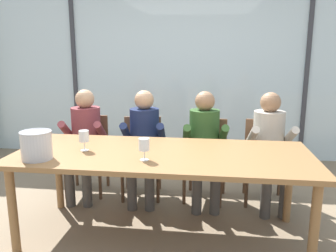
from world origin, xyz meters
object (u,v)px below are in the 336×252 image
(person_olive_shirt, at_px, (205,140))
(wine_glass_by_left_taster, at_px, (144,145))
(dining_table, at_px, (163,160))
(person_navy_polo, at_px, (144,138))
(chair_right_of_center, at_px, (264,154))
(person_beige_jumper, at_px, (270,142))
(chair_center, at_px, (206,152))
(chair_near_curtain, at_px, (89,148))
(chair_left_of_center, at_px, (142,150))
(wine_glass_near_bucket, at_px, (84,137))
(person_maroon_top, at_px, (85,136))
(ice_bucket_primary, at_px, (36,145))

(person_olive_shirt, relative_size, wine_glass_by_left_taster, 6.81)
(dining_table, distance_m, person_navy_polo, 0.85)
(dining_table, height_order, person_navy_polo, person_navy_polo)
(chair_right_of_center, xyz_separation_m, person_beige_jumper, (0.02, -0.15, 0.17))
(chair_center, height_order, person_beige_jumper, person_beige_jumper)
(dining_table, xyz_separation_m, chair_near_curtain, (-1.00, 0.93, -0.19))
(dining_table, bearing_deg, chair_near_curtain, 137.33)
(chair_left_of_center, xyz_separation_m, chair_center, (0.72, 0.00, 0.00))
(person_navy_polo, relative_size, person_beige_jumper, 1.00)
(dining_table, relative_size, chair_right_of_center, 2.86)
(chair_center, distance_m, chair_right_of_center, 0.63)
(chair_right_of_center, distance_m, person_beige_jumper, 0.23)
(chair_near_curtain, xyz_separation_m, chair_center, (1.36, -0.01, 0.00))
(dining_table, height_order, chair_center, chair_center)
(person_beige_jumper, relative_size, wine_glass_near_bucket, 6.81)
(chair_right_of_center, height_order, wine_glass_by_left_taster, wine_glass_by_left_taster)
(chair_center, xyz_separation_m, person_navy_polo, (-0.67, -0.13, 0.17))
(wine_glass_near_bucket, bearing_deg, chair_center, 42.92)
(dining_table, xyz_separation_m, wine_glass_by_left_taster, (-0.11, -0.23, 0.18))
(wine_glass_near_bucket, bearing_deg, person_maroon_top, 111.25)
(chair_near_curtain, bearing_deg, person_navy_polo, -16.70)
(chair_left_of_center, distance_m, person_olive_shirt, 0.73)
(person_maroon_top, bearing_deg, person_beige_jumper, -5.21)
(chair_center, distance_m, person_beige_jumper, 0.69)
(person_olive_shirt, xyz_separation_m, ice_bucket_primary, (-1.28, -1.09, 0.20))
(person_maroon_top, height_order, wine_glass_near_bucket, person_maroon_top)
(chair_left_of_center, distance_m, wine_glass_by_left_taster, 1.23)
(person_navy_polo, distance_m, person_olive_shirt, 0.65)
(chair_near_curtain, relative_size, chair_center, 1.00)
(ice_bucket_primary, bearing_deg, person_maroon_top, 92.03)
(chair_near_curtain, xyz_separation_m, person_navy_polo, (0.68, -0.14, 0.17))
(person_navy_polo, xyz_separation_m, ice_bucket_primary, (-0.63, -1.09, 0.20))
(person_maroon_top, height_order, person_olive_shirt, same)
(chair_right_of_center, bearing_deg, wine_glass_near_bucket, -147.14)
(chair_right_of_center, bearing_deg, person_maroon_top, -173.15)
(person_beige_jumper, bearing_deg, chair_near_curtain, 171.01)
(person_navy_polo, bearing_deg, chair_right_of_center, 1.91)
(person_beige_jumper, bearing_deg, wine_glass_by_left_taster, -142.75)
(chair_near_curtain, xyz_separation_m, wine_glass_by_left_taster, (0.89, -1.15, 0.38))
(wine_glass_by_left_taster, bearing_deg, person_navy_polo, 101.71)
(dining_table, distance_m, person_maroon_top, 1.26)
(person_navy_polo, bearing_deg, chair_near_curtain, 163.74)
(chair_left_of_center, relative_size, chair_center, 1.00)
(chair_right_of_center, height_order, wine_glass_near_bucket, wine_glass_near_bucket)
(wine_glass_by_left_taster, relative_size, wine_glass_near_bucket, 1.00)
(chair_near_curtain, bearing_deg, person_olive_shirt, -11.03)
(person_olive_shirt, bearing_deg, chair_center, 75.96)
(chair_left_of_center, relative_size, ice_bucket_primary, 3.57)
(person_olive_shirt, xyz_separation_m, person_beige_jumper, (0.67, -0.00, 0.00))
(chair_left_of_center, bearing_deg, ice_bucket_primary, -121.64)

